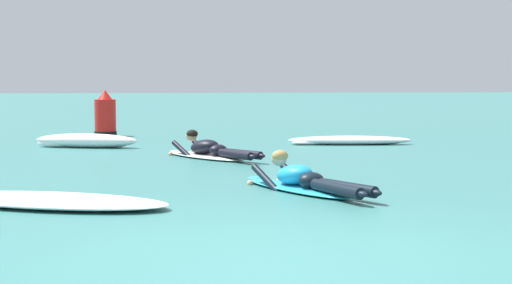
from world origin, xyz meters
The scene contains 7 objects.
ground_plane centered at (0.00, 10.00, 0.00)m, with size 120.00×120.00×0.00m, color #387A75.
surfer_near centered at (0.89, 3.64, 0.14)m, with size 1.46×2.52×0.55m.
surfer_far centered at (-0.01, 7.96, 0.14)m, with size 1.75×2.36×0.54m.
whitewater_front centered at (-2.41, 10.52, 0.14)m, with size 2.26×1.18×0.29m.
whitewater_mid_right centered at (-2.14, 2.91, 0.06)m, with size 3.03×2.07×0.12m.
whitewater_back centered at (3.19, 10.57, 0.09)m, with size 2.72×0.86×0.19m.
channel_marker_buoy centered at (-2.23, 13.80, 0.47)m, with size 0.55×0.55×1.15m.
Camera 1 is at (-0.92, -6.24, 1.44)m, focal length 55.98 mm.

